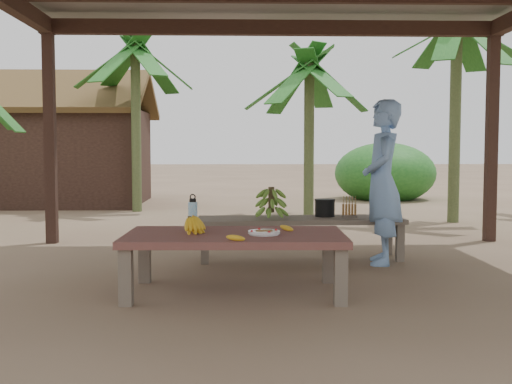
{
  "coord_description": "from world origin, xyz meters",
  "views": [
    {
      "loc": [
        -0.47,
        -5.83,
        1.21
      ],
      "look_at": [
        -0.29,
        0.03,
        0.8
      ],
      "focal_mm": 45.0,
      "sensor_mm": 36.0,
      "label": 1
    }
  ],
  "objects_px": {
    "work_table": "(235,241)",
    "water_flask": "(193,214)",
    "ripe_banana_bunch": "(190,224)",
    "woman": "(382,182)",
    "bench": "(300,223)",
    "cooking_pot": "(325,208)",
    "plate": "(264,233)"
  },
  "relations": [
    {
      "from": "bench",
      "to": "water_flask",
      "type": "xyz_separation_m",
      "value": [
        -1.07,
        -1.27,
        0.23
      ]
    },
    {
      "from": "bench",
      "to": "water_flask",
      "type": "distance_m",
      "value": 1.68
    },
    {
      "from": "work_table",
      "to": "cooking_pot",
      "type": "relative_size",
      "value": 8.46
    },
    {
      "from": "cooking_pot",
      "to": "water_flask",
      "type": "bearing_deg",
      "value": -134.18
    },
    {
      "from": "ripe_banana_bunch",
      "to": "water_flask",
      "type": "distance_m",
      "value": 0.29
    },
    {
      "from": "plate",
      "to": "cooking_pot",
      "type": "distance_m",
      "value": 1.97
    },
    {
      "from": "bench",
      "to": "cooking_pot",
      "type": "relative_size",
      "value": 10.27
    },
    {
      "from": "cooking_pot",
      "to": "woman",
      "type": "height_order",
      "value": "woman"
    },
    {
      "from": "water_flask",
      "to": "woman",
      "type": "relative_size",
      "value": 0.18
    },
    {
      "from": "bench",
      "to": "woman",
      "type": "height_order",
      "value": "woman"
    },
    {
      "from": "ripe_banana_bunch",
      "to": "plate",
      "type": "xyz_separation_m",
      "value": [
        0.61,
        -0.14,
        -0.06
      ]
    },
    {
      "from": "plate",
      "to": "woman",
      "type": "height_order",
      "value": "woman"
    },
    {
      "from": "ripe_banana_bunch",
      "to": "water_flask",
      "type": "height_order",
      "value": "water_flask"
    },
    {
      "from": "woman",
      "to": "work_table",
      "type": "bearing_deg",
      "value": -42.07
    },
    {
      "from": "cooking_pot",
      "to": "woman",
      "type": "relative_size",
      "value": 0.13
    },
    {
      "from": "water_flask",
      "to": "cooking_pot",
      "type": "height_order",
      "value": "water_flask"
    },
    {
      "from": "bench",
      "to": "cooking_pot",
      "type": "height_order",
      "value": "cooking_pot"
    },
    {
      "from": "bench",
      "to": "woman",
      "type": "relative_size",
      "value": 1.31
    },
    {
      "from": "work_table",
      "to": "bench",
      "type": "height_order",
      "value": "work_table"
    },
    {
      "from": "woman",
      "to": "plate",
      "type": "bearing_deg",
      "value": -35.3
    },
    {
      "from": "work_table",
      "to": "water_flask",
      "type": "xyz_separation_m",
      "value": [
        -0.37,
        0.34,
        0.19
      ]
    },
    {
      "from": "work_table",
      "to": "water_flask",
      "type": "height_order",
      "value": "water_flask"
    },
    {
      "from": "work_table",
      "to": "water_flask",
      "type": "bearing_deg",
      "value": 139.26
    },
    {
      "from": "bench",
      "to": "woman",
      "type": "distance_m",
      "value": 0.98
    },
    {
      "from": "ripe_banana_bunch",
      "to": "plate",
      "type": "distance_m",
      "value": 0.63
    },
    {
      "from": "work_table",
      "to": "woman",
      "type": "xyz_separation_m",
      "value": [
        1.52,
        1.3,
        0.42
      ]
    },
    {
      "from": "work_table",
      "to": "bench",
      "type": "distance_m",
      "value": 1.76
    },
    {
      "from": "plate",
      "to": "water_flask",
      "type": "bearing_deg",
      "value": 144.71
    },
    {
      "from": "water_flask",
      "to": "woman",
      "type": "bearing_deg",
      "value": 27.14
    },
    {
      "from": "cooking_pot",
      "to": "woman",
      "type": "xyz_separation_m",
      "value": [
        0.53,
        -0.43,
        0.31
      ]
    },
    {
      "from": "ripe_banana_bunch",
      "to": "work_table",
      "type": "bearing_deg",
      "value": -7.44
    },
    {
      "from": "ripe_banana_bunch",
      "to": "woman",
      "type": "height_order",
      "value": "woman"
    }
  ]
}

